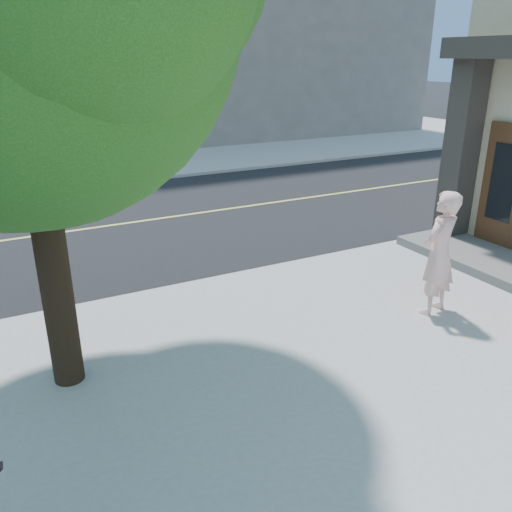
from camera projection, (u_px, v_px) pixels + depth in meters
sidewalk_ne at (217, 126)px, 31.88m from camera, size 29.00×25.00×0.12m
man_on_phone at (439, 254)px, 8.27m from camera, size 0.85×0.67×2.04m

